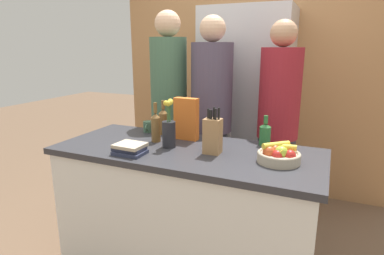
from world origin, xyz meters
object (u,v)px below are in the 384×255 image
at_px(cereal_box, 186,119).
at_px(bottle_oil, 163,121).
at_px(person_at_sink, 169,106).
at_px(book_stack, 130,149).
at_px(person_in_red_tee, 278,119).
at_px(bottle_wine, 156,126).
at_px(flower_vase, 169,130).
at_px(coffee_mug, 148,127).
at_px(fruit_bowl, 279,155).
at_px(knife_block, 213,135).
at_px(person_in_blue, 211,113).
at_px(refrigerator, 246,108).
at_px(bottle_vinegar, 265,134).

relative_size(cereal_box, bottle_oil, 1.16).
bearing_deg(person_at_sink, bottle_oil, -95.92).
xyz_separation_m(book_stack, person_in_red_tee, (0.73, 0.97, 0.06)).
bearing_deg(bottle_wine, flower_vase, -28.15).
height_order(coffee_mug, person_in_red_tee, person_in_red_tee).
distance_m(fruit_bowl, person_at_sink, 1.21).
xyz_separation_m(flower_vase, coffee_mug, (-0.32, 0.28, -0.07)).
xyz_separation_m(knife_block, person_at_sink, (-0.63, 0.63, 0.03)).
height_order(knife_block, book_stack, knife_block).
bearing_deg(knife_block, cereal_box, 142.08).
relative_size(fruit_bowl, person_in_blue, 0.14).
bearing_deg(fruit_bowl, bottle_wine, 174.35).
bearing_deg(bottle_wine, refrigerator, 75.53).
bearing_deg(flower_vase, bottle_oil, 124.84).
xyz_separation_m(fruit_bowl, person_at_sink, (-1.03, 0.64, 0.10)).
bearing_deg(bottle_oil, person_at_sink, 111.10).
distance_m(flower_vase, person_at_sink, 0.71).
xyz_separation_m(refrigerator, book_stack, (-0.33, -1.52, -0.02)).
height_order(refrigerator, book_stack, refrigerator).
xyz_separation_m(refrigerator, cereal_box, (-0.15, -1.09, 0.10)).
xyz_separation_m(cereal_box, bottle_oil, (-0.22, 0.06, -0.05)).
relative_size(knife_block, person_in_red_tee, 0.17).
distance_m(knife_block, bottle_vinegar, 0.40).
distance_m(fruit_bowl, knife_block, 0.40).
bearing_deg(person_in_red_tee, bottle_vinegar, -69.84).
bearing_deg(person_in_red_tee, fruit_bowl, -58.86).
bearing_deg(cereal_box, coffee_mug, 169.47).
distance_m(bottle_vinegar, bottle_wine, 0.74).
height_order(flower_vase, person_at_sink, person_at_sink).
bearing_deg(bottle_vinegar, fruit_bowl, -65.62).
height_order(refrigerator, person_in_red_tee, refrigerator).
bearing_deg(person_at_sink, fruit_bowl, -58.77).
distance_m(book_stack, person_in_red_tee, 1.21).
bearing_deg(bottle_vinegar, coffee_mug, -178.75).
bearing_deg(person_in_red_tee, knife_block, -88.29).
relative_size(bottle_wine, person_at_sink, 0.15).
bearing_deg(coffee_mug, person_at_sink, 90.28).
bearing_deg(person_at_sink, cereal_box, -76.73).
relative_size(bottle_oil, bottle_wine, 0.94).
xyz_separation_m(flower_vase, bottle_oil, (-0.19, 0.27, -0.01)).
distance_m(cereal_box, person_at_sink, 0.55).
relative_size(bottle_vinegar, person_at_sink, 0.11).
bearing_deg(flower_vase, fruit_bowl, -0.64).
xyz_separation_m(flower_vase, book_stack, (-0.16, -0.22, -0.08)).
height_order(fruit_bowl, bottle_wine, bottle_wine).
height_order(bottle_oil, person_at_sink, person_at_sink).
bearing_deg(person_in_blue, coffee_mug, -152.00).
height_order(person_in_blue, person_in_red_tee, person_in_blue).
xyz_separation_m(knife_block, person_in_blue, (-0.25, 0.67, -0.01)).
relative_size(cereal_box, coffee_mug, 2.63).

